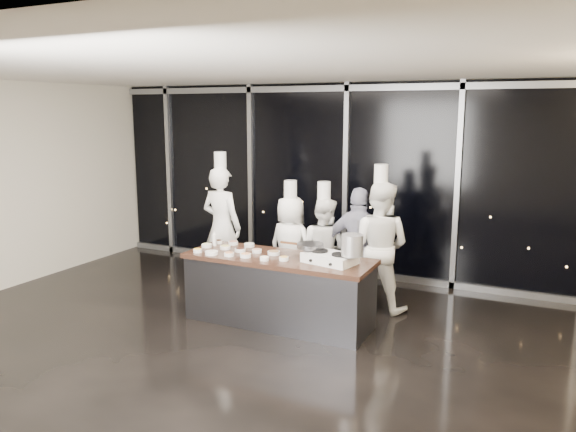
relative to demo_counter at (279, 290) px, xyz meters
name	(u,v)px	position (x,y,z in m)	size (l,w,h in m)	color
ground	(245,348)	(0.00, -0.90, -0.45)	(9.00, 9.00, 0.00)	black
room_shell	(256,157)	(0.18, -0.90, 1.79)	(9.02, 7.02, 3.21)	beige
window_wall	(346,181)	(0.00, 2.53, 1.14)	(8.90, 0.11, 3.20)	black
demo_counter	(279,290)	(0.00, 0.00, 0.00)	(2.46, 0.86, 0.90)	#353439
stove	(330,258)	(0.71, -0.01, 0.51)	(0.69, 0.51, 0.14)	white
frying_pan	(310,246)	(0.40, 0.08, 0.62)	(0.61, 0.40, 0.06)	slate
stock_pot	(352,245)	(1.01, -0.07, 0.72)	(0.26, 0.26, 0.26)	#B3B3B5
prep_bowls	(238,250)	(-0.59, -0.03, 0.47)	(1.39, 0.75, 0.05)	white
squeeze_bottle	(214,239)	(-1.07, 0.14, 0.55)	(0.06, 0.06, 0.21)	white
chef_far_left	(222,226)	(-1.54, 1.08, 0.51)	(0.73, 0.51, 2.12)	white
chef_left	(290,246)	(-0.33, 1.06, 0.32)	(0.81, 0.60, 1.75)	white
chef_center	(323,248)	(0.16, 1.14, 0.32)	(0.81, 0.67, 1.75)	white
guest	(359,248)	(0.73, 1.07, 0.40)	(1.03, 0.49, 1.70)	#16173D
chef_right	(379,245)	(1.01, 1.09, 0.46)	(0.93, 0.75, 2.04)	white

